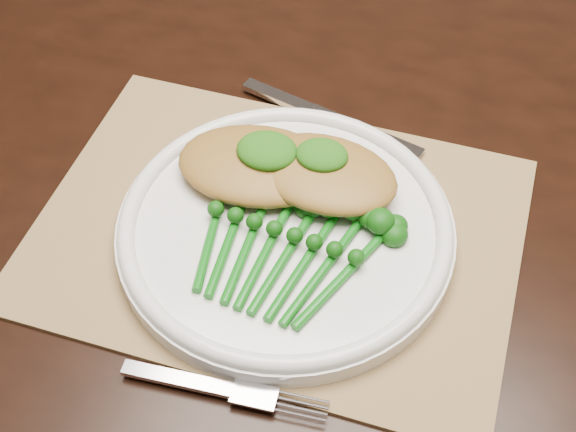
% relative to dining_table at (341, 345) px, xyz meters
% --- Properties ---
extents(dining_table, '(1.61, 0.92, 0.75)m').
position_rel_dining_table_xyz_m(dining_table, '(0.00, 0.00, 0.00)').
color(dining_table, black).
rests_on(dining_table, ground).
extents(placemat, '(0.44, 0.34, 0.00)m').
position_rel_dining_table_xyz_m(placemat, '(-0.05, -0.12, 0.37)').
color(placemat, olive).
rests_on(placemat, dining_table).
extents(dinner_plate, '(0.30, 0.30, 0.03)m').
position_rel_dining_table_xyz_m(dinner_plate, '(-0.04, -0.13, 0.39)').
color(dinner_plate, silver).
rests_on(dinner_plate, placemat).
extents(knife, '(0.20, 0.08, 0.01)m').
position_rel_dining_table_xyz_m(knife, '(-0.06, 0.03, 0.38)').
color(knife, silver).
rests_on(knife, placemat).
extents(fork, '(0.16, 0.02, 0.01)m').
position_rel_dining_table_xyz_m(fork, '(-0.04, -0.29, 0.38)').
color(fork, silver).
rests_on(fork, placemat).
extents(chicken_fillet_left, '(0.15, 0.11, 0.03)m').
position_rel_dining_table_xyz_m(chicken_fillet_left, '(-0.08, -0.08, 0.41)').
color(chicken_fillet_left, olive).
rests_on(chicken_fillet_left, dinner_plate).
extents(chicken_fillet_right, '(0.15, 0.11, 0.03)m').
position_rel_dining_table_xyz_m(chicken_fillet_right, '(-0.02, -0.08, 0.41)').
color(chicken_fillet_right, olive).
rests_on(chicken_fillet_right, dinner_plate).
extents(pesto_dollop_left, '(0.06, 0.05, 0.02)m').
position_rel_dining_table_xyz_m(pesto_dollop_left, '(-0.07, -0.07, 0.43)').
color(pesto_dollop_left, '#13460A').
rests_on(pesto_dollop_left, chicken_fillet_left).
extents(pesto_dollop_right, '(0.05, 0.04, 0.02)m').
position_rel_dining_table_xyz_m(pesto_dollop_right, '(-0.02, -0.07, 0.43)').
color(pesto_dollop_right, '#13460A').
rests_on(pesto_dollop_right, chicken_fillet_right).
extents(broccolini_bundle, '(0.17, 0.18, 0.04)m').
position_rel_dining_table_xyz_m(broccolini_bundle, '(-0.04, -0.16, 0.40)').
color(broccolini_bundle, '#0B580E').
rests_on(broccolini_bundle, dinner_plate).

